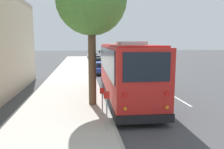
{
  "coord_description": "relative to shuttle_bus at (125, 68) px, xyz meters",
  "views": [
    {
      "loc": [
        -12.79,
        2.76,
        3.55
      ],
      "look_at": [
        2.14,
        0.64,
        1.3
      ],
      "focal_mm": 35.0,
      "sensor_mm": 36.0,
      "label": 1
    }
  ],
  "objects": [
    {
      "name": "sidewalk_slab",
      "position": [
        -0.57,
        3.71,
        -1.85
      ],
      "size": [
        80.0,
        4.43,
        0.15
      ],
      "primitive_type": "cube",
      "color": "beige",
      "rests_on": "ground"
    },
    {
      "name": "sign_post_far",
      "position": [
        -3.59,
        1.79,
        -1.08
      ],
      "size": [
        0.06,
        0.22,
        1.32
      ],
      "color": "gray",
      "rests_on": "sidewalk_slab"
    },
    {
      "name": "lane_stripe_mid",
      "position": [
        -1.21,
        -3.3,
        -1.92
      ],
      "size": [
        2.4,
        0.14,
        0.01
      ],
      "primitive_type": "cube",
      "color": "silver",
      "rests_on": "ground"
    },
    {
      "name": "shuttle_bus",
      "position": [
        0.0,
        0.0,
        0.0
      ],
      "size": [
        10.52,
        2.77,
        3.58
      ],
      "rotation": [
        0.0,
        0.0,
        -0.03
      ],
      "color": "red",
      "rests_on": "ground"
    },
    {
      "name": "parked_sedan_blue",
      "position": [
        11.22,
        0.4,
        -1.32
      ],
      "size": [
        4.41,
        1.84,
        1.29
      ],
      "rotation": [
        0.0,
        0.0,
        0.02
      ],
      "color": "navy",
      "rests_on": "ground"
    },
    {
      "name": "sign_post_near",
      "position": [
        -5.34,
        1.79,
        -0.97
      ],
      "size": [
        0.06,
        0.22,
        1.55
      ],
      "color": "gray",
      "rests_on": "sidewalk_slab"
    },
    {
      "name": "parked_sedan_gray",
      "position": [
        23.83,
        0.29,
        -1.32
      ],
      "size": [
        4.31,
        2.0,
        1.3
      ],
      "rotation": [
        0.0,
        0.0,
        -0.07
      ],
      "color": "slate",
      "rests_on": "ground"
    },
    {
      "name": "parked_sedan_navy",
      "position": [
        29.49,
        0.31,
        -1.33
      ],
      "size": [
        4.16,
        1.84,
        1.28
      ],
      "rotation": [
        0.0,
        0.0,
        -0.03
      ],
      "color": "#19234C",
      "rests_on": "ground"
    },
    {
      "name": "ground_plane",
      "position": [
        -0.57,
        -0.04,
        -1.92
      ],
      "size": [
        160.0,
        160.0,
        0.0
      ],
      "primitive_type": "plane",
      "color": "#474749"
    },
    {
      "name": "parked_sedan_black",
      "position": [
        18.22,
        0.22,
        -1.32
      ],
      "size": [
        4.27,
        1.89,
        1.29
      ],
      "rotation": [
        0.0,
        0.0,
        0.06
      ],
      "color": "black",
      "rests_on": "ground"
    },
    {
      "name": "lane_stripe_ahead",
      "position": [
        4.79,
        -3.3,
        -1.92
      ],
      "size": [
        2.4,
        0.14,
        0.01
      ],
      "primitive_type": "cube",
      "color": "silver",
      "rests_on": "ground"
    },
    {
      "name": "parked_sedan_white",
      "position": [
        35.42,
        0.45,
        -1.31
      ],
      "size": [
        4.75,
        1.92,
        1.31
      ],
      "rotation": [
        0.0,
        0.0,
        0.06
      ],
      "color": "silver",
      "rests_on": "ground"
    },
    {
      "name": "curb_strip",
      "position": [
        -0.57,
        1.43,
        -1.85
      ],
      "size": [
        80.0,
        0.14,
        0.15
      ],
      "primitive_type": "cube",
      "color": "#AAA69D",
      "rests_on": "ground"
    }
  ]
}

